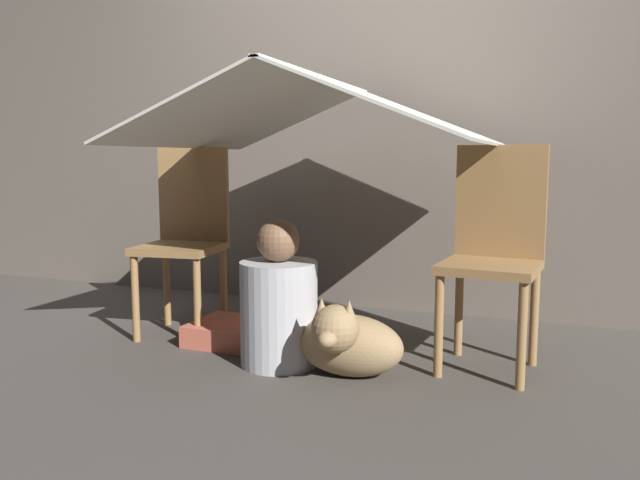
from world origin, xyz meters
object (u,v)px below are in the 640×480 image
Objects in this scene: chair_left at (186,232)px; person_front at (279,305)px; chair_right at (494,248)px; dog at (346,342)px.

person_front is at bearing -32.79° from chair_left.
dog is (-0.52, -0.37, -0.35)m from chair_right.
chair_left is at bearing -174.54° from chair_right.
chair_left is 1.49m from chair_right.
chair_left is 1.00× the size of chair_right.
dog is at bearing -139.36° from chair_right.
dog is at bearing -11.00° from person_front.
chair_right is 1.49× the size of person_front.
person_front is at bearing 169.00° from dog.
chair_left is 1.10m from dog.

